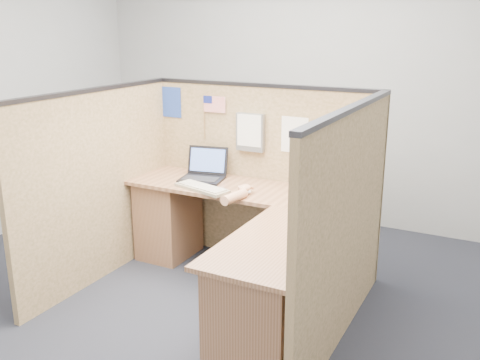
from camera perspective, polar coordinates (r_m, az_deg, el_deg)
The scene contains 13 objects.
floor at distance 4.02m, azimuth -4.05°, elevation -13.36°, with size 5.00×5.00×0.00m, color #1E212A.
wall_back at distance 5.57m, azimuth 7.96°, elevation 10.02°, with size 5.00×5.00×0.00m, color #AAACAF.
cubicle_partitions at distance 4.06m, azimuth -1.13°, elevation -1.23°, with size 2.06×1.83×1.53m.
l_desk at distance 3.99m, azimuth 0.26°, elevation -7.28°, with size 1.95×1.75×0.73m.
laptop at distance 4.53m, azimuth -3.67°, elevation 0.92°, with size 0.40×0.40×0.25m.
keyboard at distance 4.24m, azimuth -4.07°, elevation -0.84°, with size 0.50×0.28×0.03m.
mouse at distance 4.12m, azimuth 0.54°, elevation -1.18°, with size 0.11×0.07×0.05m, color silver.
hand_forearm at distance 3.99m, azimuth -0.23°, elevation -1.52°, with size 0.11×0.39×0.08m.
blue_poster at distance 4.84m, azimuth -7.33°, elevation 8.23°, with size 0.20×0.00×0.27m, color #213D97.
american_flag at distance 4.61m, azimuth -3.03°, elevation 7.92°, with size 0.22×0.01×0.37m.
file_holder at distance 4.45m, azimuth 1.11°, elevation 5.12°, with size 0.25×0.05×0.32m.
paper_left at distance 4.32m, azimuth 5.83°, elevation 4.80°, with size 0.23×0.00×0.29m, color white.
paper_right at distance 4.26m, azimuth 9.30°, elevation 2.53°, with size 0.22×0.00×0.28m, color white.
Camera 1 is at (1.85, -2.97, 1.98)m, focal length 40.00 mm.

